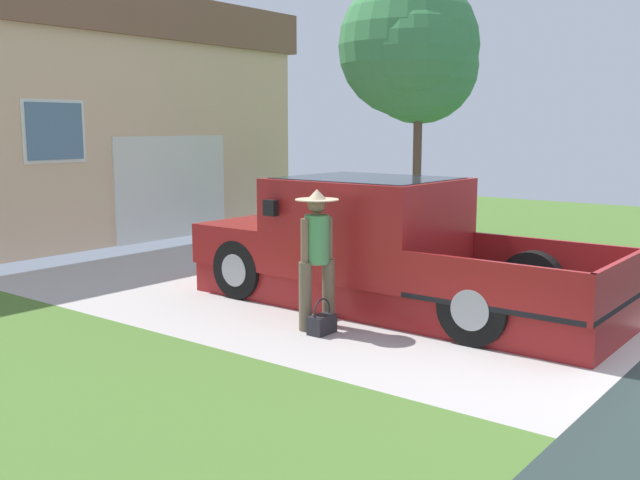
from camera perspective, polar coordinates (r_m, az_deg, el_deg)
pickup_truck at (r=9.42m, az=3.99°, el=-0.66°), size 2.00×5.55×1.66m
person_with_hat at (r=8.25m, az=-0.24°, el=-0.85°), size 0.50×0.50×1.61m
handbag at (r=8.19m, az=0.16°, el=-6.54°), size 0.32×0.19×0.41m
house_with_garage at (r=16.67m, az=-22.43°, el=8.93°), size 11.28×5.71×4.96m
front_yard_tree at (r=14.12m, az=7.32°, el=14.44°), size 2.67×2.67×5.15m
wheeled_trash_bin at (r=15.07m, az=-2.66°, el=2.19°), size 0.60×0.72×1.00m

